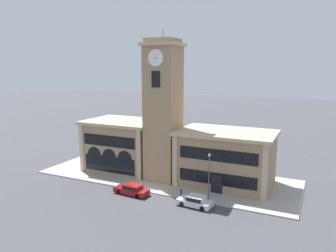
# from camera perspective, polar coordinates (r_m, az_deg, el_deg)

# --- Properties ---
(ground_plane) EXTENTS (300.00, 300.00, 0.00)m
(ground_plane) POSITION_cam_1_polar(r_m,az_deg,el_deg) (44.56, -4.17, -11.44)
(ground_plane) COLOR #424247
(sidewalk_kerb) EXTENTS (38.41, 13.66, 0.15)m
(sidewalk_kerb) POSITION_cam_1_polar(r_m,az_deg,el_deg) (50.21, -0.28, -8.79)
(sidewalk_kerb) COLOR #A39E93
(sidewalk_kerb) RESTS_ON ground_plane
(clock_tower) EXTENTS (5.13, 5.13, 21.53)m
(clock_tower) POSITION_cam_1_polar(r_m,az_deg,el_deg) (46.96, -0.84, 2.61)
(clock_tower) COLOR #9E7F5B
(clock_tower) RESTS_ON ground_plane
(town_hall_left_wing) EXTENTS (11.82, 8.78, 8.04)m
(town_hall_left_wing) POSITION_cam_1_polar(r_m,az_deg,el_deg) (53.58, -7.74, -3.24)
(town_hall_left_wing) COLOR #9E7F5B
(town_hall_left_wing) RESTS_ON ground_plane
(town_hall_right_wing) EXTENTS (13.39, 8.78, 7.71)m
(town_hall_right_wing) POSITION_cam_1_polar(r_m,az_deg,el_deg) (46.80, 10.00, -5.49)
(town_hall_right_wing) COLOR #9E7F5B
(town_hall_right_wing) RESTS_ON ground_plane
(parked_car_near) EXTENTS (4.81, 2.11, 1.35)m
(parked_car_near) POSITION_cam_1_polar(r_m,az_deg,el_deg) (43.81, -6.30, -10.87)
(parked_car_near) COLOR maroon
(parked_car_near) RESTS_ON ground_plane
(parked_car_mid) EXTENTS (4.32, 2.12, 1.35)m
(parked_car_mid) POSITION_cam_1_polar(r_m,az_deg,el_deg) (40.17, 4.78, -12.86)
(parked_car_mid) COLOR silver
(parked_car_mid) RESTS_ON ground_plane
(street_lamp) EXTENTS (0.36, 0.36, 6.10)m
(street_lamp) POSITION_cam_1_polar(r_m,az_deg,el_deg) (40.15, 7.17, -7.71)
(street_lamp) COLOR #4C4C51
(street_lamp) RESTS_ON sidewalk_kerb
(bollard) EXTENTS (0.18, 0.18, 1.06)m
(bollard) POSITION_cam_1_polar(r_m,az_deg,el_deg) (42.55, 2.30, -11.52)
(bollard) COLOR black
(bollard) RESTS_ON sidewalk_kerb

